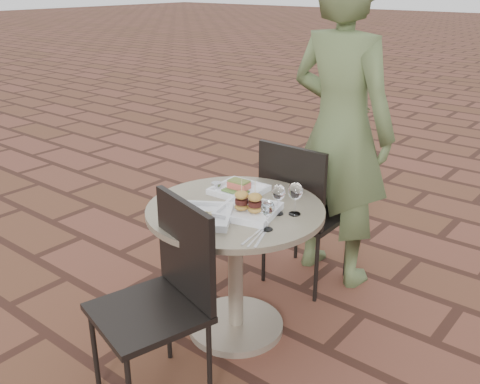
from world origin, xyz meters
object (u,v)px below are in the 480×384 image
Objects in this scene: cafe_table at (236,251)px; plate_tuna at (201,216)px; plate_sliders at (248,207)px; chair_far at (300,204)px; chair_near at (166,287)px; diner at (340,130)px; plate_salmon at (239,189)px.

plate_tuna reaches higher than cafe_table.
plate_sliders is 0.23m from plate_tuna.
chair_far is 1.14m from chair_near.
diner is (0.04, 1.42, 0.41)m from chair_near.
diner reaches higher than chair_far.
cafe_table is 0.60m from chair_far.
diner is 5.78× the size of plate_sliders.
chair_far reaches higher than plate_sliders.
diner reaches higher than chair_near.
plate_salmon reaches higher than cafe_table.
chair_far is at bearing 78.72° from diner.
diner reaches higher than plate_tuna.
cafe_table is 0.30m from plate_sliders.
chair_near reaches higher than plate_salmon.
plate_salmon is (-0.11, 0.16, 0.27)m from cafe_table.
chair_near reaches higher than cafe_table.
diner is 4.88× the size of plate_tuna.
chair_near reaches higher than plate_tuna.
cafe_table is 0.47× the size of diner.
cafe_table is at bearing 79.72° from plate_tuna.
chair_near is at bearing 93.98° from diner.
chair_near is 3.48× the size of plate_salmon.
chair_far reaches higher than cafe_table.
plate_sliders is at bearing -12.36° from cafe_table.
chair_far is 0.49m from plate_salmon.
diner is 1.12m from plate_tuna.
chair_far is 0.66m from plate_sliders.
chair_far is 2.37× the size of plate_tuna.
chair_far is 0.49× the size of diner.
chair_far is at bearing 86.90° from plate_tuna.
chair_far is at bearing 98.55° from plate_sliders.
cafe_table is 0.55m from chair_near.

